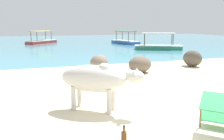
% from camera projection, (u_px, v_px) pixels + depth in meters
% --- Properties ---
extents(sand_beach, '(18.00, 14.00, 0.04)m').
position_uv_depth(sand_beach, '(181.00, 120.00, 4.90)').
color(sand_beach, beige).
rests_on(sand_beach, ground).
extents(water_surface, '(60.00, 36.00, 0.03)m').
position_uv_depth(water_surface, '(58.00, 43.00, 25.36)').
color(water_surface, teal).
rests_on(water_surface, ground).
extents(cow, '(1.77, 1.46, 1.08)m').
position_uv_depth(cow, '(96.00, 79.00, 5.27)').
color(cow, beige).
rests_on(cow, sand_beach).
extents(bottle, '(0.07, 0.07, 0.30)m').
position_uv_depth(bottle, '(124.00, 140.00, 2.83)').
color(bottle, brown).
rests_on(bottle, low_bench_table).
extents(deck_chair_near, '(0.92, 0.91, 0.68)m').
position_uv_depth(deck_chair_near, '(216.00, 109.00, 4.36)').
color(deck_chair_near, brown).
rests_on(deck_chair_near, sand_beach).
extents(shore_rock_large, '(0.58, 0.66, 0.39)m').
position_uv_depth(shore_rock_large, '(80.00, 75.00, 8.22)').
color(shore_rock_large, gray).
rests_on(shore_rock_large, sand_beach).
extents(shore_rock_medium, '(0.88, 1.07, 0.74)m').
position_uv_depth(shore_rock_medium, '(192.00, 58.00, 11.04)').
color(shore_rock_medium, brown).
rests_on(shore_rock_medium, sand_beach).
extents(shore_rock_small, '(1.27, 1.19, 0.66)m').
position_uv_depth(shore_rock_small, '(140.00, 64.00, 9.60)').
color(shore_rock_small, '#6B5B4C').
rests_on(shore_rock_small, sand_beach).
extents(shore_rock_flat, '(0.94, 1.07, 0.65)m').
position_uv_depth(shore_rock_flat, '(99.00, 62.00, 10.15)').
color(shore_rock_flat, gray).
rests_on(shore_rock_flat, sand_beach).
extents(boat_blue, '(1.97, 3.84, 1.29)m').
position_uv_depth(boat_blue, '(125.00, 41.00, 24.57)').
color(boat_blue, '#3866B7').
rests_on(boat_blue, water_surface).
extents(boat_red, '(3.39, 3.44, 1.29)m').
position_uv_depth(boat_red, '(42.00, 41.00, 24.86)').
color(boat_red, '#C63833').
rests_on(boat_red, water_surface).
extents(boat_green, '(3.81, 2.61, 1.29)m').
position_uv_depth(boat_green, '(158.00, 46.00, 18.90)').
color(boat_green, '#338E66').
rests_on(boat_green, water_surface).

